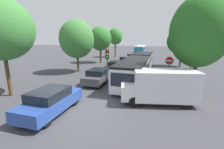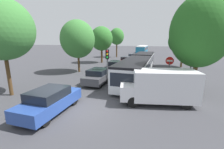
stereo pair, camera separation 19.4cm
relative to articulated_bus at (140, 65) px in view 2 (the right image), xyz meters
The scene contains 18 objects.
ground_plane 10.52m from the articulated_bus, 100.59° to the right, with size 200.00×200.00×0.00m, color #3D3D42.
articulated_bus is the anchor object (origin of this frame).
city_bus_rear 30.88m from the articulated_bus, 96.74° to the left, with size 2.75×11.52×2.47m.
queued_car_blue 11.83m from the articulated_bus, 108.06° to the right, with size 1.89×4.29×1.48m.
queued_car_graphite 5.73m from the articulated_bus, 127.03° to the right, with size 1.87×4.26×1.47m.
queued_car_black 3.96m from the articulated_bus, 155.80° to the left, with size 1.84×4.18×1.44m.
queued_car_red 8.58m from the articulated_bus, 113.69° to the left, with size 1.81×4.11×1.42m.
queued_car_white 14.55m from the articulated_bus, 103.92° to the left, with size 1.74×3.95×1.36m.
white_van 8.13m from the articulated_bus, 71.74° to the right, with size 5.32×3.05×2.31m.
traffic_light 5.38m from the articulated_bus, 117.51° to the right, with size 0.37×0.39×3.40m.
no_entry_sign 5.00m from the articulated_bus, 50.47° to the right, with size 0.70×0.08×2.82m.
direction_sign_post 6.57m from the articulated_bus, 41.88° to the right, with size 0.33×1.39×3.60m.
tree_left_near 13.60m from the articulated_bus, 131.32° to the right, with size 4.54×4.54×7.29m.
tree_left_mid 8.72m from the articulated_bus, behind, with size 4.49×4.49×6.83m.
tree_left_far 12.43m from the articulated_bus, 134.92° to the left, with size 4.15×4.15×6.73m.
tree_left_distant 20.59m from the articulated_bus, 114.65° to the left, with size 3.56×3.56×7.12m.
tree_right_near 7.75m from the articulated_bus, 41.98° to the right, with size 4.45×4.45×7.63m.
tree_right_mid 10.18m from the articulated_bus, 55.92° to the left, with size 4.55×4.55×6.17m.
Camera 2 is at (4.41, -7.70, 4.28)m, focal length 24.00 mm.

